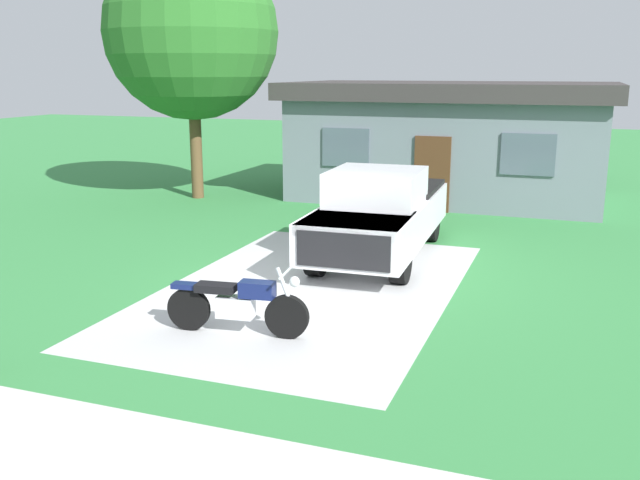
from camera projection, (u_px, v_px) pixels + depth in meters
name	position (u px, v px, depth m)	size (l,w,h in m)	color
ground_plane	(310.00, 289.00, 12.76)	(80.00, 80.00, 0.00)	#358241
driveway_pad	(310.00, 289.00, 12.76)	(5.01, 8.14, 0.01)	beige
sidewalk_strip	(103.00, 454.00, 7.28)	(36.00, 1.80, 0.01)	silver
motorcycle	(238.00, 304.00, 10.49)	(2.21, 0.70, 1.09)	black
pickup_truck	(381.00, 212.00, 14.85)	(2.21, 5.70, 1.90)	black
shade_tree	(191.00, 32.00, 20.72)	(5.16, 5.16, 7.55)	brown
neighbor_house	(449.00, 139.00, 21.60)	(9.60, 5.60, 3.50)	slate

